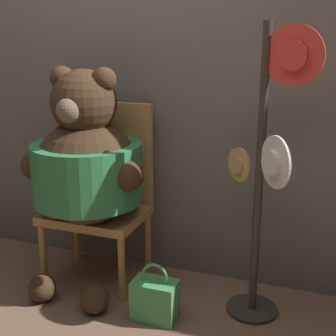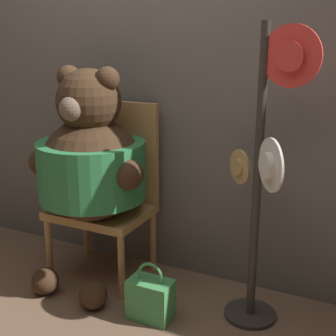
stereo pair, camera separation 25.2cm
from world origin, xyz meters
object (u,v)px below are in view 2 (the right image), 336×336
at_px(chair, 108,186).
at_px(hat_display_rack, 264,175).
at_px(handbag_on_ground, 151,298).
at_px(teddy_bear, 91,163).

xyz_separation_m(chair, hat_display_rack, (1.01, -0.15, 0.25)).
height_order(chair, hat_display_rack, hat_display_rack).
distance_m(chair, handbag_on_ground, 0.77).
distance_m(teddy_bear, handbag_on_ground, 0.84).
xyz_separation_m(chair, teddy_bear, (-0.00, -0.17, 0.19)).
height_order(chair, handbag_on_ground, chair).
xyz_separation_m(hat_display_rack, handbag_on_ground, (-0.51, -0.23, -0.69)).
bearing_deg(chair, teddy_bear, -91.01).
bearing_deg(teddy_bear, hat_display_rack, 0.94).
distance_m(hat_display_rack, handbag_on_ground, 0.89).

